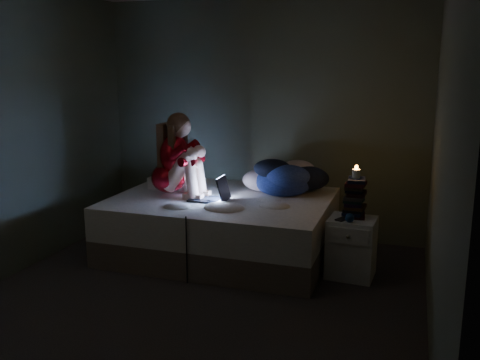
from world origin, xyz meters
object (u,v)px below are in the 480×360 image
at_px(bed, 222,225).
at_px(nightstand, 351,247).
at_px(woman, 168,154).
at_px(laptop, 208,188).
at_px(candle, 356,172).
at_px(phone, 343,219).

xyz_separation_m(bed, nightstand, (1.32, -0.20, -0.02)).
height_order(woman, nightstand, woman).
distance_m(laptop, nightstand, 1.47).
bearing_deg(laptop, woman, 167.62).
xyz_separation_m(woman, candle, (1.87, -0.06, -0.06)).
bearing_deg(woman, candle, 2.86).
xyz_separation_m(laptop, nightstand, (1.40, -0.04, -0.44)).
height_order(bed, woman, woman).
relative_size(bed, candle, 26.63).
xyz_separation_m(candle, phone, (-0.08, -0.14, -0.40)).
distance_m(candle, phone, 0.43).
bearing_deg(nightstand, candle, 89.65).
relative_size(bed, phone, 15.22).
height_order(woman, laptop, woman).
xyz_separation_m(woman, phone, (1.79, -0.20, -0.46)).
bearing_deg(nightstand, laptop, -177.60).
xyz_separation_m(laptop, candle, (1.40, 0.03, 0.24)).
xyz_separation_m(laptop, phone, (1.32, -0.11, -0.16)).
relative_size(woman, nightstand, 1.55).
relative_size(woman, laptop, 2.30).
bearing_deg(laptop, phone, -6.11).
height_order(candle, phone, candle).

